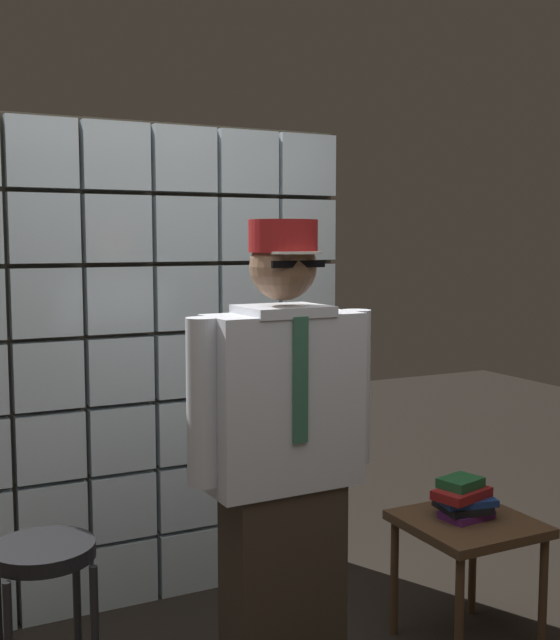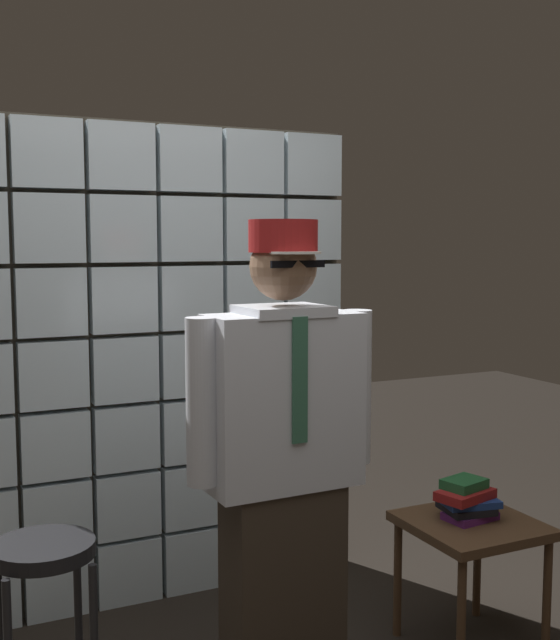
% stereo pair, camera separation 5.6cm
% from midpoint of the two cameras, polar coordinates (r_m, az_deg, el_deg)
% --- Properties ---
extents(glass_block_wall, '(1.99, 0.10, 2.31)m').
position_cam_midpoint_polar(glass_block_wall, '(3.82, -8.39, -3.35)').
color(glass_block_wall, silver).
rests_on(glass_block_wall, ground).
extents(standing_person, '(0.72, 0.31, 1.81)m').
position_cam_midpoint_polar(standing_person, '(2.84, 0.81, -10.48)').
color(standing_person, '#382D23').
rests_on(standing_person, ground).
extents(bar_stool, '(0.34, 0.34, 0.75)m').
position_cam_midpoint_polar(bar_stool, '(2.87, -16.07, -18.71)').
color(bar_stool, black).
rests_on(bar_stool, ground).
extents(side_table, '(0.52, 0.52, 0.56)m').
position_cam_midpoint_polar(side_table, '(3.56, 14.11, -15.02)').
color(side_table, '#513823').
rests_on(side_table, ground).
extents(book_stack, '(0.29, 0.22, 0.17)m').
position_cam_midpoint_polar(book_stack, '(3.52, 13.81, -12.54)').
color(book_stack, '#591E66').
rests_on(book_stack, side_table).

